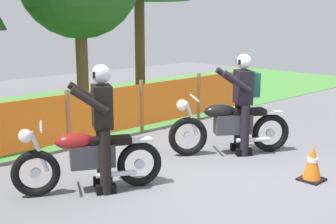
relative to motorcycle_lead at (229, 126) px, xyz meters
name	(u,v)px	position (x,y,z in m)	size (l,w,h in m)	color
ground	(220,176)	(-0.94, -0.60, -0.49)	(24.00, 24.00, 0.02)	slate
grass_verge	(36,116)	(-0.94, 5.01, -0.48)	(24.00, 5.70, 0.01)	#4C8C3D
barrier_fence	(107,112)	(-0.94, 2.16, 0.06)	(8.54, 0.08, 1.05)	olive
motorcycle_lead	(229,126)	(0.00, 0.00, 0.00)	(1.80, 1.29, 1.00)	black
motorcycle_trailing	(88,158)	(-2.67, 0.23, -0.03)	(1.80, 1.05, 0.94)	black
rider_lead	(243,98)	(0.19, -0.13, 0.47)	(0.79, 0.72, 1.69)	black
rider_trailing	(101,123)	(-2.50, 0.14, 0.43)	(0.71, 0.70, 1.69)	black
traffic_cone	(313,163)	(-0.16, -1.63, -0.22)	(0.32, 0.32, 0.53)	black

